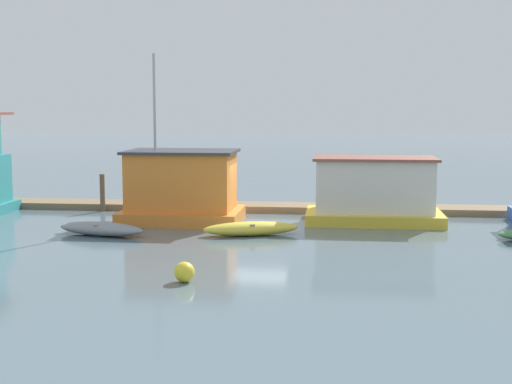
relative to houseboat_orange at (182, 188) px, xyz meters
name	(u,v)px	position (x,y,z in m)	size (l,w,h in m)	color
ground_plane	(259,221)	(3.29, 0.55, -1.48)	(200.00, 200.00, 0.00)	slate
dock_walkway	(266,207)	(3.29, 3.77, -1.33)	(42.40, 1.91, 0.30)	#846B4C
houseboat_orange	(182,188)	(0.00, 0.00, 0.00)	(5.11, 3.60, 7.24)	orange
houseboat_yellow	(374,192)	(8.28, 0.78, -0.16)	(5.81, 3.36, 2.83)	gold
dinghy_grey	(101,229)	(-2.42, -3.62, -1.22)	(3.80, 1.90, 0.52)	gray
dinghy_yellow	(251,229)	(3.37, -2.96, -1.21)	(3.88, 2.07, 0.54)	yellow
mooring_post_far_right	(102,193)	(-4.44, 2.57, -0.59)	(0.24, 0.24, 1.79)	brown
mooring_post_far_left	(2,188)	(-9.46, 2.57, -0.43)	(0.23, 0.23, 2.10)	brown
buoy_yellow	(184,272)	(2.37, -10.50, -1.18)	(0.59, 0.59, 0.59)	yellow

